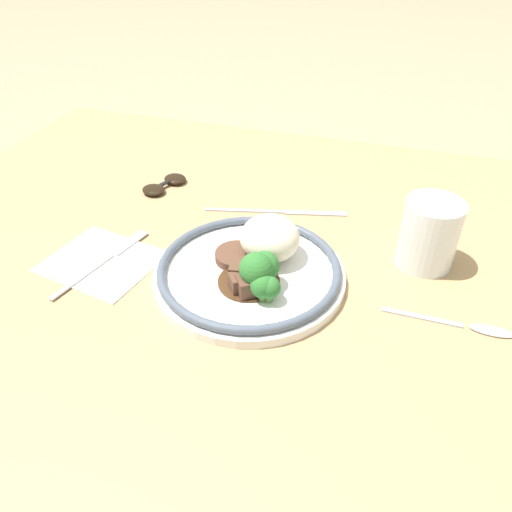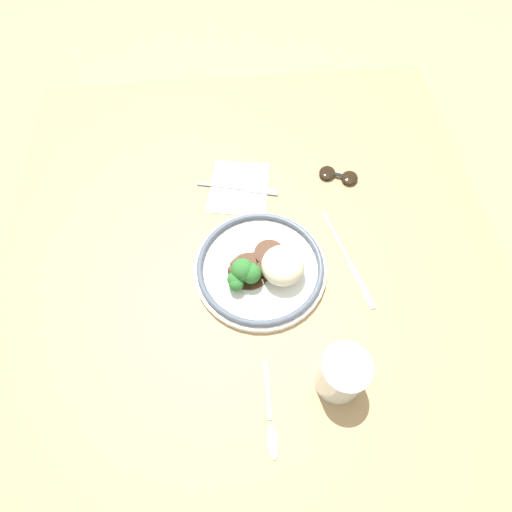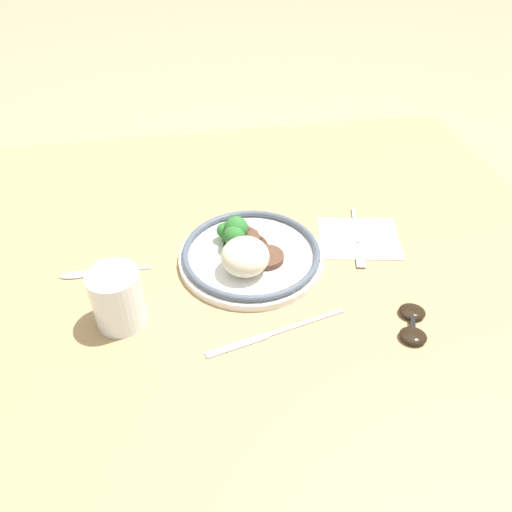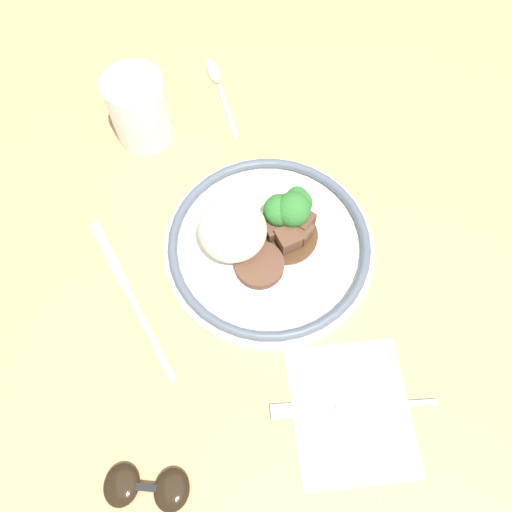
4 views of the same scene
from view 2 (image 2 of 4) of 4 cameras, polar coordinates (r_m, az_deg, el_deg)
name	(u,v)px [view 2 (image 2 of 4)]	position (r m, az deg, el deg)	size (l,w,h in m)	color
ground_plane	(255,281)	(0.83, -0.08, -3.64)	(8.00, 8.00, 0.00)	#998466
dining_table	(255,276)	(0.81, -0.09, -2.90)	(1.19, 1.02, 0.05)	tan
napkin	(239,187)	(0.90, -2.43, 9.75)	(0.17, 0.15, 0.00)	silver
plate	(262,268)	(0.77, 0.89, -1.76)	(0.26, 0.26, 0.08)	white
juice_glass	(341,374)	(0.69, 12.07, -16.21)	(0.08, 0.08, 0.10)	orange
fork	(245,189)	(0.90, -1.54, 9.56)	(0.05, 0.18, 0.00)	#ADADB2
knife	(349,262)	(0.82, 13.14, -0.78)	(0.23, 0.06, 0.00)	#ADADB2
spoon	(269,428)	(0.70, 1.87, -23.41)	(0.16, 0.02, 0.01)	#ADADB2
sunglasses	(338,175)	(0.94, 11.69, 11.21)	(0.07, 0.10, 0.01)	black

